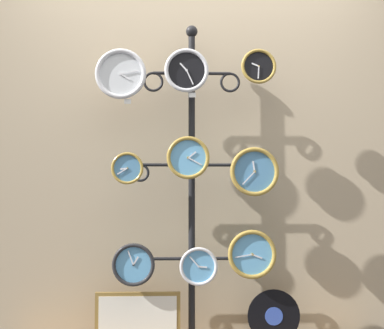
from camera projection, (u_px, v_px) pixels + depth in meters
shop_wall at (191, 124)px, 2.93m from camera, size 4.40×0.04×2.80m
display_stand at (192, 241)px, 2.73m from camera, size 0.79×0.43×1.99m
clock_top_left at (121, 74)px, 2.67m from camera, size 0.31×0.04×0.31m
clock_top_center at (187, 71)px, 2.67m from camera, size 0.26×0.04×0.26m
clock_top_right at (259, 67)px, 2.72m from camera, size 0.21×0.04×0.21m
clock_middle_left at (127, 168)px, 2.65m from camera, size 0.19×0.04×0.19m
clock_middle_center at (188, 158)px, 2.65m from camera, size 0.25×0.04×0.25m
clock_middle_right at (254, 172)px, 2.66m from camera, size 0.29×0.04×0.29m
clock_bottom_left at (133, 265)px, 2.61m from camera, size 0.25×0.04×0.25m
clock_bottom_center at (199, 266)px, 2.65m from camera, size 0.23×0.04×0.23m
clock_bottom_right at (252, 254)px, 2.64m from camera, size 0.29×0.04×0.29m
vinyl_record at (274, 316)px, 2.67m from camera, size 0.32×0.01×0.32m
picture_frame at (138, 318)px, 2.64m from camera, size 0.50×0.02×0.31m
price_tag_upper at (128, 101)px, 2.66m from camera, size 0.04×0.00×0.03m
price_tag_mid at (193, 95)px, 2.66m from camera, size 0.04×0.00×0.03m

